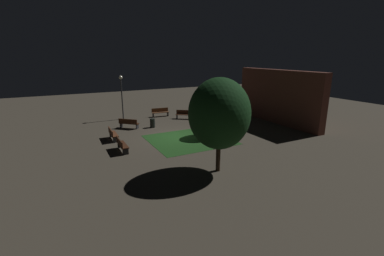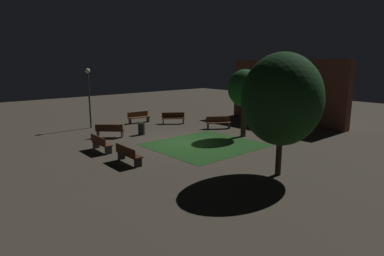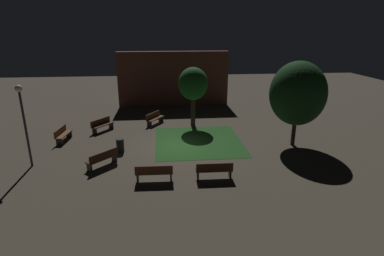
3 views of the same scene
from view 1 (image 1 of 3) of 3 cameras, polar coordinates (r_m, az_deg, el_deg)
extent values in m
plane|color=#4C4438|center=(21.77, -3.66, -1.82)|extent=(60.00, 60.00, 0.00)
cube|color=#23511E|center=(20.92, -0.55, -2.48)|extent=(5.56, 6.02, 0.01)
cube|color=brown|center=(21.71, -16.22, -1.22)|extent=(1.82, 0.54, 0.06)
cube|color=brown|center=(21.62, -16.81, -0.70)|extent=(1.80, 0.12, 0.40)
cube|color=#2D2D33|center=(22.54, -16.52, -1.28)|extent=(0.09, 0.39, 0.42)
cube|color=#2D2D33|center=(21.02, -15.81, -2.41)|extent=(0.09, 0.39, 0.42)
cube|color=#422314|center=(18.98, -14.43, -3.44)|extent=(1.81, 0.51, 0.06)
cube|color=#422314|center=(18.87, -15.10, -2.86)|extent=(1.80, 0.09, 0.40)
cube|color=black|center=(19.80, -14.88, -3.43)|extent=(0.09, 0.39, 0.42)
cube|color=black|center=(18.31, -13.84, -4.89)|extent=(0.09, 0.39, 0.42)
cube|color=#422314|center=(24.76, -13.14, 0.98)|extent=(1.59, 1.64, 0.06)
cube|color=#422314|center=(24.53, -13.41, 1.39)|extent=(1.28, 1.35, 0.40)
cube|color=#2D2D33|center=(25.21, -14.70, 0.57)|extent=(0.33, 0.32, 0.42)
cube|color=#2D2D33|center=(24.45, -11.47, 0.32)|extent=(0.33, 0.32, 0.42)
cube|color=brown|center=(28.94, -6.68, 3.30)|extent=(0.66, 1.84, 0.06)
cube|color=brown|center=(29.09, -6.80, 3.83)|extent=(0.24, 1.80, 0.40)
cube|color=#2D2D33|center=(29.20, -5.15, 2.97)|extent=(0.39, 0.12, 0.42)
cube|color=#2D2D33|center=(28.80, -8.20, 2.70)|extent=(0.39, 0.12, 0.42)
cube|color=brown|center=(25.14, 4.87, 1.54)|extent=(1.38, 1.77, 0.06)
cube|color=brown|center=(25.29, 4.89, 2.16)|extent=(1.03, 1.54, 0.40)
cube|color=black|center=(25.21, 6.67, 0.97)|extent=(0.37, 0.28, 0.42)
cube|color=black|center=(25.22, 3.04, 1.06)|extent=(0.37, 0.28, 0.42)
cube|color=#422314|center=(27.68, -1.56, 2.86)|extent=(1.44, 1.74, 0.06)
cube|color=#422314|center=(27.83, -1.49, 3.41)|extent=(1.10, 1.50, 0.40)
cube|color=black|center=(27.61, 0.08, 2.32)|extent=(0.36, 0.29, 0.42)
cube|color=black|center=(27.88, -3.17, 2.42)|extent=(0.36, 0.29, 0.42)
cylinder|color=#38281C|center=(22.31, 7.50, 1.94)|extent=(0.35, 0.35, 2.59)
ellipsoid|color=#1E5623|center=(21.96, 7.67, 6.74)|extent=(2.16, 2.16, 2.40)
cylinder|color=#38281C|center=(15.16, 5.57, -4.82)|extent=(0.25, 0.25, 2.37)
ellipsoid|color=#143816|center=(14.57, 5.78, 3.02)|extent=(3.37, 3.37, 3.89)
cylinder|color=#333338|center=(28.15, -14.53, 5.86)|extent=(0.12, 0.12, 4.06)
sphere|color=#F2EDCC|center=(27.90, -14.83, 10.29)|extent=(0.36, 0.36, 0.36)
cylinder|color=black|center=(24.64, -8.33, 1.05)|extent=(0.45, 0.45, 0.81)
cube|color=brown|center=(27.16, 17.68, 6.34)|extent=(10.22, 0.80, 5.02)
camera|label=2|loc=(5.94, -66.76, -9.29)|focal=30.41mm
camera|label=3|loc=(22.28, -54.62, 10.88)|focal=28.79mm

